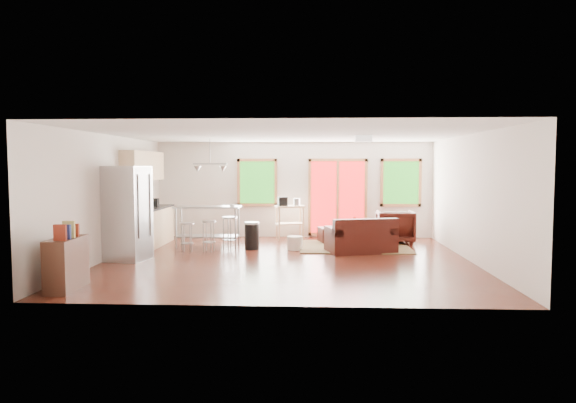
{
  "coord_description": "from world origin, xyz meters",
  "views": [
    {
      "loc": [
        0.53,
        -10.51,
        1.96
      ],
      "look_at": [
        0.0,
        0.3,
        1.2
      ],
      "focal_mm": 32.0,
      "sensor_mm": 36.0,
      "label": 1
    }
  ],
  "objects_px": {
    "loveseat": "(361,239)",
    "island": "(208,219)",
    "ottoman": "(331,235)",
    "rug": "(355,247)",
    "armchair": "(395,225)",
    "refrigerator": "(128,213)",
    "kitchen_cart": "(289,210)",
    "coffee_table": "(360,232)"
  },
  "relations": [
    {
      "from": "kitchen_cart",
      "to": "armchair",
      "type": "bearing_deg",
      "value": -11.13
    },
    {
      "from": "rug",
      "to": "loveseat",
      "type": "height_order",
      "value": "loveseat"
    },
    {
      "from": "loveseat",
      "to": "coffee_table",
      "type": "height_order",
      "value": "loveseat"
    },
    {
      "from": "rug",
      "to": "island",
      "type": "distance_m",
      "value": 3.6
    },
    {
      "from": "ottoman",
      "to": "refrigerator",
      "type": "xyz_separation_m",
      "value": [
        -4.29,
        -2.63,
        0.78
      ]
    },
    {
      "from": "island",
      "to": "kitchen_cart",
      "type": "xyz_separation_m",
      "value": [
        1.89,
        1.33,
        0.09
      ]
    },
    {
      "from": "loveseat",
      "to": "ottoman",
      "type": "relative_size",
      "value": 2.86
    },
    {
      "from": "coffee_table",
      "to": "kitchen_cart",
      "type": "bearing_deg",
      "value": 143.36
    },
    {
      "from": "coffee_table",
      "to": "kitchen_cart",
      "type": "distance_m",
      "value": 2.23
    },
    {
      "from": "loveseat",
      "to": "island",
      "type": "distance_m",
      "value": 3.69
    },
    {
      "from": "coffee_table",
      "to": "armchair",
      "type": "relative_size",
      "value": 1.28
    },
    {
      "from": "refrigerator",
      "to": "island",
      "type": "bearing_deg",
      "value": 64.03
    },
    {
      "from": "coffee_table",
      "to": "ottoman",
      "type": "distance_m",
      "value": 1.09
    },
    {
      "from": "rug",
      "to": "armchair",
      "type": "relative_size",
      "value": 2.81
    },
    {
      "from": "armchair",
      "to": "refrigerator",
      "type": "relative_size",
      "value": 0.47
    },
    {
      "from": "rug",
      "to": "refrigerator",
      "type": "bearing_deg",
      "value": -158.74
    },
    {
      "from": "refrigerator",
      "to": "kitchen_cart",
      "type": "distance_m",
      "value": 4.46
    },
    {
      "from": "armchair",
      "to": "refrigerator",
      "type": "bearing_deg",
      "value": 25.08
    },
    {
      "from": "armchair",
      "to": "coffee_table",
      "type": "bearing_deg",
      "value": 40.77
    },
    {
      "from": "rug",
      "to": "island",
      "type": "relative_size",
      "value": 1.65
    },
    {
      "from": "loveseat",
      "to": "ottoman",
      "type": "bearing_deg",
      "value": 98.09
    },
    {
      "from": "ottoman",
      "to": "kitchen_cart",
      "type": "height_order",
      "value": "kitchen_cart"
    },
    {
      "from": "rug",
      "to": "ottoman",
      "type": "xyz_separation_m",
      "value": [
        -0.55,
        0.75,
        0.18
      ]
    },
    {
      "from": "kitchen_cart",
      "to": "island",
      "type": "bearing_deg",
      "value": -144.94
    },
    {
      "from": "rug",
      "to": "island",
      "type": "height_order",
      "value": "island"
    },
    {
      "from": "island",
      "to": "kitchen_cart",
      "type": "height_order",
      "value": "kitchen_cart"
    },
    {
      "from": "rug",
      "to": "loveseat",
      "type": "relative_size",
      "value": 1.56
    },
    {
      "from": "loveseat",
      "to": "armchair",
      "type": "relative_size",
      "value": 1.8
    },
    {
      "from": "kitchen_cart",
      "to": "rug",
      "type": "bearing_deg",
      "value": -36.55
    },
    {
      "from": "ottoman",
      "to": "refrigerator",
      "type": "relative_size",
      "value": 0.3
    },
    {
      "from": "coffee_table",
      "to": "armchair",
      "type": "xyz_separation_m",
      "value": [
        0.95,
        0.77,
        0.09
      ]
    },
    {
      "from": "armchair",
      "to": "ottoman",
      "type": "xyz_separation_m",
      "value": [
        -1.62,
        0.07,
        -0.27
      ]
    },
    {
      "from": "rug",
      "to": "coffee_table",
      "type": "distance_m",
      "value": 0.39
    },
    {
      "from": "rug",
      "to": "armchair",
      "type": "bearing_deg",
      "value": 32.55
    },
    {
      "from": "armchair",
      "to": "ottoman",
      "type": "relative_size",
      "value": 1.59
    },
    {
      "from": "rug",
      "to": "armchair",
      "type": "height_order",
      "value": "armchair"
    },
    {
      "from": "ottoman",
      "to": "refrigerator",
      "type": "bearing_deg",
      "value": -148.5
    },
    {
      "from": "loveseat",
      "to": "island",
      "type": "relative_size",
      "value": 1.05
    },
    {
      "from": "loveseat",
      "to": "coffee_table",
      "type": "xyz_separation_m",
      "value": [
        0.03,
        0.63,
        0.06
      ]
    },
    {
      "from": "rug",
      "to": "island",
      "type": "xyz_separation_m",
      "value": [
        -3.53,
        -0.11,
        0.67
      ]
    },
    {
      "from": "ottoman",
      "to": "loveseat",
      "type": "bearing_deg",
      "value": -66.66
    },
    {
      "from": "armchair",
      "to": "ottoman",
      "type": "bearing_deg",
      "value": -0.71
    }
  ]
}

